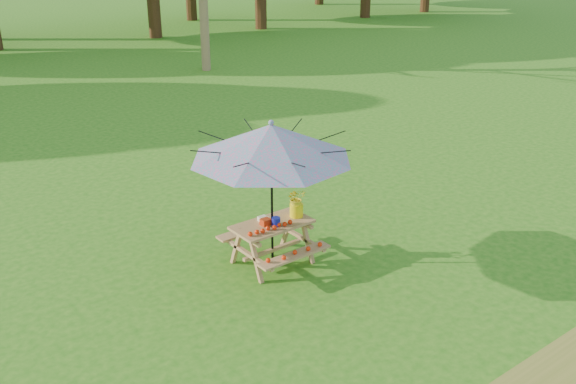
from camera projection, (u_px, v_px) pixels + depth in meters
ground at (449, 258)px, 9.97m from camera, size 120.00×120.00×0.00m
picnic_table at (272, 244)px, 9.71m from camera, size 1.20×1.32×0.67m
patio_umbrella at (271, 142)px, 9.09m from camera, size 2.92×2.92×2.27m
produce_bins at (270, 221)px, 9.53m from camera, size 0.25×0.38×0.13m
tomatoes_row at (271, 228)px, 9.35m from camera, size 0.77×0.13×0.07m
flower_bucket at (296, 202)px, 9.72m from camera, size 0.34×0.32×0.46m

